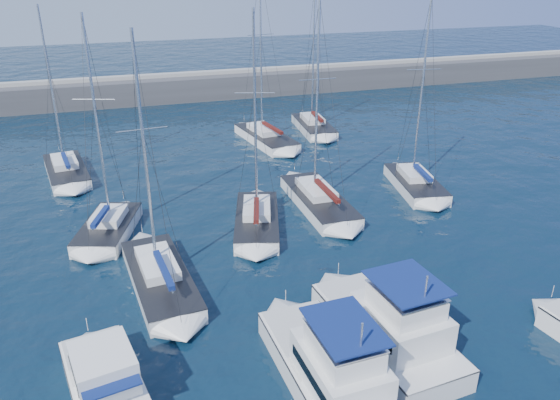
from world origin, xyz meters
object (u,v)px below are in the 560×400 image
object	(u,v)px
sailboat_mid_a	(108,228)
sailboat_mid_d	(318,200)
sailboat_mid_b	(160,278)
sailboat_back_b	(266,137)
sailboat_back_a	(66,171)
sailboat_mid_c	(257,220)
motor_yacht_port_outer	(105,381)
sailboat_mid_e	(415,183)
motor_yacht_stbd_inner	(391,329)
sailboat_back_c	(314,126)
motor_yacht_port_inner	(332,373)

from	to	relation	value
sailboat_mid_a	sailboat_mid_d	size ratio (longest dim) A/B	0.97
sailboat_mid_b	sailboat_mid_d	size ratio (longest dim) A/B	0.96
sailboat_back_b	sailboat_mid_b	bearing A→B (deg)	-128.31
sailboat_back_a	sailboat_mid_a	bearing A→B (deg)	-84.55
sailboat_mid_b	sailboat_mid_c	bearing A→B (deg)	31.87
sailboat_mid_a	sailboat_back_a	xyz separation A→B (m)	(-3.18, 12.47, -0.02)
sailboat_mid_d	sailboat_mid_a	bearing A→B (deg)	-179.91
motor_yacht_port_outer	sailboat_mid_b	size ratio (longest dim) A/B	0.43
sailboat_mid_a	sailboat_back_a	world-z (taller)	sailboat_mid_a
sailboat_mid_a	sailboat_back_b	xyz separation A→B (m)	(16.02, 16.53, -0.01)
sailboat_mid_e	sailboat_back_a	distance (m)	29.79
motor_yacht_port_outer	motor_yacht_stbd_inner	world-z (taller)	motor_yacht_stbd_inner
motor_yacht_port_outer	sailboat_back_c	size ratio (longest dim) A/B	0.41
sailboat_mid_d	motor_yacht_stbd_inner	bearing A→B (deg)	-99.40
sailboat_mid_e	sailboat_mid_c	bearing A→B (deg)	-158.96
motor_yacht_port_inner	sailboat_mid_e	bearing A→B (deg)	48.65
sailboat_back_c	sailboat_mid_a	bearing A→B (deg)	-134.52
sailboat_mid_a	sailboat_mid_d	world-z (taller)	sailboat_mid_d
motor_yacht_port_outer	motor_yacht_stbd_inner	size ratio (longest dim) A/B	0.69
sailboat_mid_d	sailboat_mid_e	size ratio (longest dim) A/B	0.99
motor_yacht_stbd_inner	sailboat_mid_b	xyz separation A→B (m)	(-10.02, 8.94, -0.62)
sailboat_back_a	sailboat_back_c	distance (m)	26.15
sailboat_mid_d	sailboat_back_b	size ratio (longest dim) A/B	0.90
motor_yacht_stbd_inner	sailboat_mid_d	size ratio (longest dim) A/B	0.60
motor_yacht_port_outer	sailboat_mid_c	bearing A→B (deg)	42.00
sailboat_mid_a	sailboat_back_c	bearing A→B (deg)	58.68
motor_yacht_port_outer	sailboat_mid_b	bearing A→B (deg)	57.96
sailboat_mid_a	sailboat_mid_b	bearing A→B (deg)	-52.18
motor_yacht_port_inner	sailboat_mid_d	distance (m)	19.68
motor_yacht_port_outer	motor_yacht_port_inner	xyz separation A→B (m)	(9.33, -2.72, 0.19)
sailboat_mid_b	sailboat_mid_c	xyz separation A→B (m)	(7.34, 5.66, 0.02)
motor_yacht_port_inner	sailboat_back_b	xyz separation A→B (m)	(7.20, 35.02, -0.60)
sailboat_mid_e	sailboat_back_b	world-z (taller)	sailboat_back_b
motor_yacht_stbd_inner	sailboat_back_c	size ratio (longest dim) A/B	0.59
sailboat_mid_d	sailboat_back_b	distance (m)	16.50
motor_yacht_port_inner	sailboat_mid_c	size ratio (longest dim) A/B	0.64
sailboat_mid_b	sailboat_back_b	world-z (taller)	sailboat_back_b
motor_yacht_port_inner	sailboat_mid_a	distance (m)	20.49
sailboat_mid_c	sailboat_back_a	size ratio (longest dim) A/B	1.04
motor_yacht_port_outer	motor_yacht_port_inner	size ratio (longest dim) A/B	0.67
sailboat_back_b	sailboat_back_c	xyz separation A→B (m)	(6.15, 2.35, -0.00)
motor_yacht_port_outer	sailboat_back_a	size ratio (longest dim) A/B	0.44
sailboat_mid_a	sailboat_mid_e	size ratio (longest dim) A/B	0.96
motor_yacht_port_outer	sailboat_mid_e	distance (m)	29.78
motor_yacht_port_inner	sailboat_back_a	xyz separation A→B (m)	(-12.00, 30.96, -0.62)
sailboat_mid_e	sailboat_mid_d	bearing A→B (deg)	-164.75
motor_yacht_port_inner	sailboat_back_b	bearing A→B (deg)	75.65
sailboat_mid_b	sailboat_mid_d	xyz separation A→B (m)	(12.74, 7.59, 0.00)
motor_yacht_stbd_inner	sailboat_mid_c	bearing A→B (deg)	95.04
motor_yacht_port_outer	sailboat_back_b	xyz separation A→B (m)	(16.53, 32.30, -0.41)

